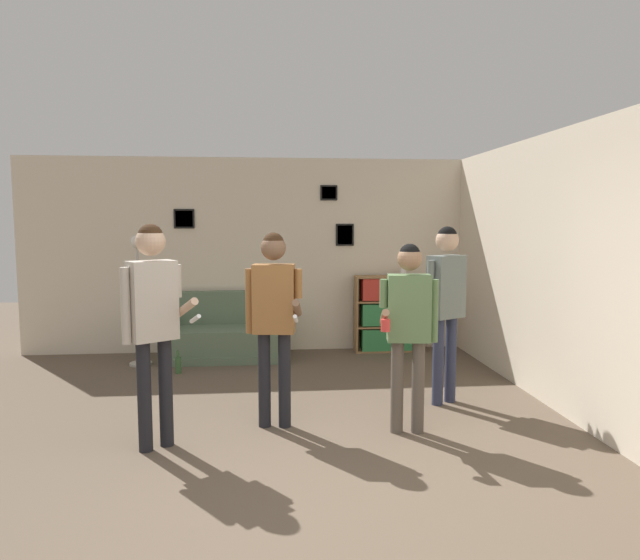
{
  "coord_description": "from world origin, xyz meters",
  "views": [
    {
      "loc": [
        -0.31,
        -3.32,
        1.83
      ],
      "look_at": [
        0.23,
        2.34,
        1.24
      ],
      "focal_mm": 32.0,
      "sensor_mm": 36.0,
      "label": 1
    }
  ],
  "objects_px": {
    "person_player_foreground_center": "(274,308)",
    "person_watcher_holding_cup": "(409,318)",
    "floor_lamp": "(138,289)",
    "drinking_cup": "(403,272)",
    "bottle_on_floor": "(178,364)",
    "person_spectator_near_bookshelf": "(446,295)",
    "couch": "(227,336)",
    "person_player_foreground_left": "(153,310)",
    "bookshelf": "(389,314)"
  },
  "relations": [
    {
      "from": "person_spectator_near_bookshelf",
      "to": "person_watcher_holding_cup",
      "type": "bearing_deg",
      "value": -126.94
    },
    {
      "from": "person_spectator_near_bookshelf",
      "to": "drinking_cup",
      "type": "height_order",
      "value": "person_spectator_near_bookshelf"
    },
    {
      "from": "couch",
      "to": "person_player_foreground_left",
      "type": "xyz_separation_m",
      "value": [
        -0.36,
        -3.05,
        0.84
      ]
    },
    {
      "from": "person_player_foreground_left",
      "to": "drinking_cup",
      "type": "relative_size",
      "value": 18.41
    },
    {
      "from": "person_watcher_holding_cup",
      "to": "person_spectator_near_bookshelf",
      "type": "height_order",
      "value": "person_spectator_near_bookshelf"
    },
    {
      "from": "person_player_foreground_center",
      "to": "drinking_cup",
      "type": "xyz_separation_m",
      "value": [
        1.85,
        2.85,
        0.04
      ]
    },
    {
      "from": "couch",
      "to": "floor_lamp",
      "type": "height_order",
      "value": "floor_lamp"
    },
    {
      "from": "person_player_foreground_center",
      "to": "person_watcher_holding_cup",
      "type": "distance_m",
      "value": 1.17
    },
    {
      "from": "couch",
      "to": "person_spectator_near_bookshelf",
      "type": "xyz_separation_m",
      "value": [
        2.31,
        -2.15,
        0.82
      ]
    },
    {
      "from": "floor_lamp",
      "to": "person_player_foreground_center",
      "type": "height_order",
      "value": "person_player_foreground_center"
    },
    {
      "from": "person_player_foreground_left",
      "to": "person_player_foreground_center",
      "type": "bearing_deg",
      "value": 22.64
    },
    {
      "from": "bottle_on_floor",
      "to": "drinking_cup",
      "type": "relative_size",
      "value": 2.83
    },
    {
      "from": "drinking_cup",
      "to": "person_player_foreground_center",
      "type": "bearing_deg",
      "value": -122.96
    },
    {
      "from": "person_spectator_near_bookshelf",
      "to": "drinking_cup",
      "type": "bearing_deg",
      "value": 86.63
    },
    {
      "from": "bookshelf",
      "to": "bottle_on_floor",
      "type": "distance_m",
      "value": 2.97
    },
    {
      "from": "bookshelf",
      "to": "bottle_on_floor",
      "type": "relative_size",
      "value": 3.84
    },
    {
      "from": "bottle_on_floor",
      "to": "drinking_cup",
      "type": "xyz_separation_m",
      "value": [
        2.98,
        0.95,
        1.01
      ]
    },
    {
      "from": "person_player_foreground_center",
      "to": "person_spectator_near_bookshelf",
      "type": "bearing_deg",
      "value": 16.43
    },
    {
      "from": "person_player_foreground_left",
      "to": "drinking_cup",
      "type": "xyz_separation_m",
      "value": [
        2.81,
        3.25,
        -0.02
      ]
    },
    {
      "from": "person_player_foreground_center",
      "to": "floor_lamp",
      "type": "bearing_deg",
      "value": 125.28
    },
    {
      "from": "person_spectator_near_bookshelf",
      "to": "drinking_cup",
      "type": "distance_m",
      "value": 2.35
    },
    {
      "from": "person_player_foreground_left",
      "to": "bottle_on_floor",
      "type": "relative_size",
      "value": 6.52
    },
    {
      "from": "person_watcher_holding_cup",
      "to": "drinking_cup",
      "type": "xyz_separation_m",
      "value": [
        0.7,
        3.1,
        0.11
      ]
    },
    {
      "from": "bookshelf",
      "to": "bottle_on_floor",
      "type": "bearing_deg",
      "value": -161.22
    },
    {
      "from": "bookshelf",
      "to": "bottle_on_floor",
      "type": "xyz_separation_m",
      "value": [
        -2.79,
        -0.95,
        -0.42
      ]
    },
    {
      "from": "couch",
      "to": "person_watcher_holding_cup",
      "type": "bearing_deg",
      "value": -59.04
    },
    {
      "from": "bookshelf",
      "to": "person_spectator_near_bookshelf",
      "type": "xyz_separation_m",
      "value": [
        0.06,
        -2.35,
        0.57
      ]
    },
    {
      "from": "bookshelf",
      "to": "floor_lamp",
      "type": "distance_m",
      "value": 3.39
    },
    {
      "from": "floor_lamp",
      "to": "drinking_cup",
      "type": "bearing_deg",
      "value": 7.85
    },
    {
      "from": "floor_lamp",
      "to": "drinking_cup",
      "type": "relative_size",
      "value": 16.82
    },
    {
      "from": "person_player_foreground_left",
      "to": "drinking_cup",
      "type": "height_order",
      "value": "person_player_foreground_left"
    },
    {
      "from": "bottle_on_floor",
      "to": "couch",
      "type": "bearing_deg",
      "value": 54.46
    },
    {
      "from": "person_spectator_near_bookshelf",
      "to": "floor_lamp",
      "type": "bearing_deg",
      "value": 151.2
    },
    {
      "from": "bottle_on_floor",
      "to": "floor_lamp",
      "type": "bearing_deg",
      "value": 139.53
    },
    {
      "from": "bookshelf",
      "to": "floor_lamp",
      "type": "bearing_deg",
      "value": -171.7
    },
    {
      "from": "bookshelf",
      "to": "person_player_foreground_center",
      "type": "xyz_separation_m",
      "value": [
        -1.65,
        -2.85,
        0.54
      ]
    },
    {
      "from": "person_watcher_holding_cup",
      "to": "bottle_on_floor",
      "type": "xyz_separation_m",
      "value": [
        -2.28,
        2.15,
        -0.9
      ]
    },
    {
      "from": "couch",
      "to": "drinking_cup",
      "type": "height_order",
      "value": "drinking_cup"
    },
    {
      "from": "person_watcher_holding_cup",
      "to": "person_spectator_near_bookshelf",
      "type": "distance_m",
      "value": 0.95
    },
    {
      "from": "floor_lamp",
      "to": "bottle_on_floor",
      "type": "distance_m",
      "value": 1.12
    },
    {
      "from": "person_player_foreground_left",
      "to": "drinking_cup",
      "type": "distance_m",
      "value": 4.29
    },
    {
      "from": "bottle_on_floor",
      "to": "drinking_cup",
      "type": "distance_m",
      "value": 3.29
    },
    {
      "from": "person_spectator_near_bookshelf",
      "to": "couch",
      "type": "bearing_deg",
      "value": 137.06
    },
    {
      "from": "person_player_foreground_left",
      "to": "person_spectator_near_bookshelf",
      "type": "bearing_deg",
      "value": 18.72
    },
    {
      "from": "person_player_foreground_center",
      "to": "person_spectator_near_bookshelf",
      "type": "height_order",
      "value": "person_spectator_near_bookshelf"
    },
    {
      "from": "bookshelf",
      "to": "drinking_cup",
      "type": "distance_m",
      "value": 0.62
    },
    {
      "from": "person_player_foreground_left",
      "to": "floor_lamp",
      "type": "bearing_deg",
      "value": 104.49
    },
    {
      "from": "floor_lamp",
      "to": "person_player_foreground_center",
      "type": "bearing_deg",
      "value": -54.72
    },
    {
      "from": "person_player_foreground_left",
      "to": "person_player_foreground_center",
      "type": "relative_size",
      "value": 1.04
    },
    {
      "from": "drinking_cup",
      "to": "bottle_on_floor",
      "type": "bearing_deg",
      "value": -162.37
    }
  ]
}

